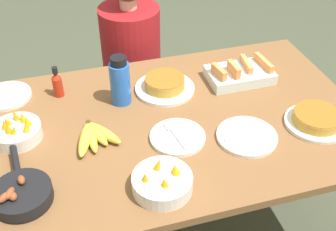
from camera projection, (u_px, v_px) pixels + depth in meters
name	position (u px, v px, depth m)	size (l,w,h in m)	color
ground_plane	(168.00, 228.00, 2.14)	(14.00, 14.00, 0.00)	#474C38
dining_table	(168.00, 137.00, 1.76)	(1.61, 0.98, 0.70)	brown
banana_bunch	(94.00, 136.00, 1.61)	(0.19, 0.20, 0.04)	gold
melon_tray	(240.00, 74.00, 1.92)	(0.29, 0.18, 0.10)	silver
skillet	(21.00, 194.00, 1.37)	(0.20, 0.34, 0.08)	black
frittata_plate_center	(165.00, 85.00, 1.86)	(0.26, 0.26, 0.06)	silver
frittata_plate_side	(316.00, 120.00, 1.67)	(0.25, 0.25, 0.06)	silver
empty_plate_near_front	(178.00, 137.00, 1.62)	(0.22, 0.22, 0.02)	silver
empty_plate_far_left	(6.00, 96.00, 1.83)	(0.21, 0.21, 0.02)	silver
empty_plate_far_right	(247.00, 137.00, 1.62)	(0.23, 0.23, 0.02)	silver
fruit_bowl_mango	(17.00, 131.00, 1.60)	(0.19, 0.19, 0.11)	silver
fruit_bowl_citrus	(162.00, 182.00, 1.40)	(0.21, 0.21, 0.10)	silver
water_bottle	(120.00, 81.00, 1.75)	(0.09, 0.09, 0.22)	blue
hot_sauce_bottle	(57.00, 83.00, 1.81)	(0.04, 0.04, 0.14)	#B72814
person_figure	(133.00, 77.00, 2.40)	(0.35, 0.35, 1.12)	black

